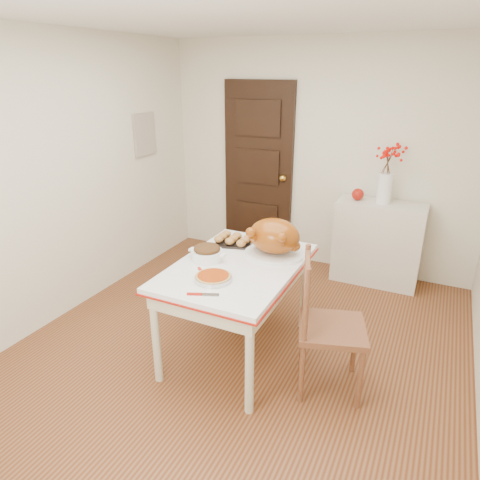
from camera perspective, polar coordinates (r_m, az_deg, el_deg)
The scene contains 19 objects.
floor at distance 3.67m, azimuth -0.09°, elevation -14.36°, with size 3.50×4.00×0.00m, color #562610.
ceiling at distance 2.99m, azimuth -0.12°, elevation 28.20°, with size 3.50×4.00×0.00m, color white.
wall_back at distance 4.93m, azimuth 10.23°, elevation 10.69°, with size 3.50×0.00×2.50m, color beige.
wall_left at distance 4.15m, azimuth -22.60°, elevation 7.34°, with size 0.00×4.00×2.50m, color beige.
door_back at distance 5.18m, azimuth 2.44°, elevation 9.03°, with size 0.85×0.06×2.06m, color black.
photo_board at distance 4.96m, azimuth -12.51°, elevation 13.52°, with size 0.03×0.35×0.45m, color #B2A991.
sideboard at distance 4.80m, azimuth 17.75°, elevation -0.38°, with size 0.88×0.39×0.88m, color beige.
kitchen_table at distance 3.45m, azimuth -0.36°, elevation -9.15°, with size 0.90×1.31×0.78m, color white, non-canonical shape.
chair_oak at distance 3.10m, azimuth 12.15°, elevation -10.99°, with size 0.45×0.45×1.03m, color brown, non-canonical shape.
berry_vase at distance 4.58m, azimuth 18.86°, elevation 8.49°, with size 0.33×0.33×0.64m, color white, non-canonical shape.
apple at distance 4.68m, azimuth 15.34°, elevation 5.86°, with size 0.12×0.12×0.12m, color #9C1409.
turkey_platter at distance 3.37m, azimuth 4.56°, elevation 0.27°, with size 0.48×0.38×0.30m, color #8A4403, non-canonical shape.
pumpkin_pie at distance 3.02m, azimuth -3.58°, elevation -4.88°, with size 0.26×0.26×0.05m, color #993108.
stuffing_dish at distance 3.33m, azimuth -4.38°, elevation -1.65°, with size 0.31×0.24×0.12m, color #412A0F, non-canonical shape.
rolls_tray at distance 3.63m, azimuth -0.86°, elevation 0.07°, with size 0.30×0.23×0.08m, color #AC7437, non-canonical shape.
pie_server at distance 2.85m, azimuth -4.94°, elevation -7.18°, with size 0.21×0.06×0.01m, color silver, non-canonical shape.
carving_knife at distance 3.11m, azimuth -4.75°, elevation -4.54°, with size 0.24×0.06×0.01m, color silver, non-canonical shape.
drinking_glass at distance 3.63m, azimuth 3.63°, elevation 0.23°, with size 0.06×0.06×0.10m, color white.
shaker_pair at distance 3.54m, azimuth 6.94°, elevation -0.62°, with size 0.09×0.04×0.09m, color white, non-canonical shape.
Camera 1 is at (1.29, -2.67, 2.16)m, focal length 32.20 mm.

